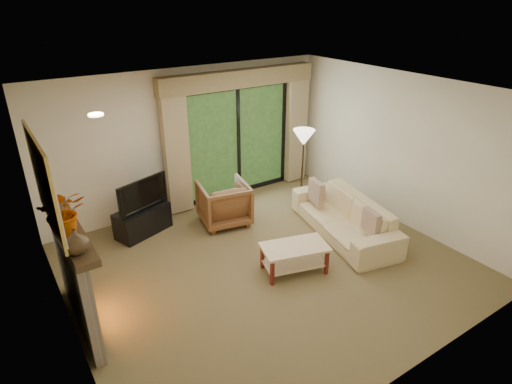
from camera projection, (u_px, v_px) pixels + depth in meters
floor at (267, 265)px, 6.48m from camera, size 5.50×5.50×0.00m
ceiling at (269, 93)px, 5.38m from camera, size 5.50×5.50×0.00m
wall_back at (190, 140)px, 7.82m from camera, size 5.00×0.00×5.00m
wall_front at (419, 278)px, 4.04m from camera, size 5.00×0.00×5.00m
wall_left at (57, 245)px, 4.56m from camera, size 0.00×5.00×5.00m
wall_right at (400, 150)px, 7.30m from camera, size 0.00×5.00×5.00m
fireplace at (75, 279)px, 5.03m from camera, size 0.24×1.70×1.37m
mirror at (44, 183)px, 4.45m from camera, size 0.07×1.45×1.02m
sliding_door at (238, 141)px, 8.37m from camera, size 2.26×0.10×2.16m
curtain_left at (176, 151)px, 7.57m from camera, size 0.45×0.18×2.35m
curtain_right at (296, 127)px, 8.91m from camera, size 0.45×0.18×2.35m
cornice at (239, 79)px, 7.78m from camera, size 3.20×0.24×0.32m
media_console at (143, 221)px, 7.25m from camera, size 1.02×0.70×0.47m
tv at (139, 194)px, 7.03m from camera, size 0.94×0.43×0.55m
armchair at (224, 203)px, 7.52m from camera, size 0.96×0.98×0.76m
sofa at (344, 217)px, 7.18m from camera, size 1.32×2.35×0.65m
pillow_near at (371, 222)px, 6.57m from camera, size 0.17×0.38×0.37m
pillow_far at (316, 192)px, 7.53m from camera, size 0.19×0.42×0.41m
coffee_table at (294, 258)px, 6.25m from camera, size 1.06×0.76×0.43m
floor_lamp at (302, 169)px, 8.00m from camera, size 0.41×0.41×1.50m
vase at (75, 241)px, 4.25m from camera, size 0.28×0.28×0.26m
branches at (63, 212)px, 4.54m from camera, size 0.53×0.48×0.53m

